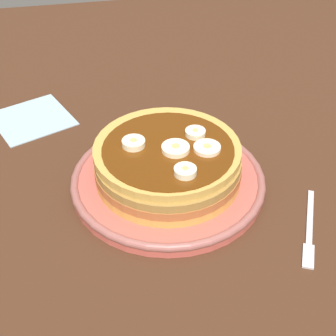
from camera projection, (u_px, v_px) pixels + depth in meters
ground_plane at (168, 194)px, 64.18cm from camera, size 140.00×140.00×3.00cm
plate at (168, 180)px, 62.62cm from camera, size 25.04×25.04×1.86cm
pancake_stack at (169, 162)px, 60.96cm from camera, size 19.43×19.30×4.59cm
banana_slice_0 at (176, 149)px, 58.87cm from camera, size 3.45×3.45×0.87cm
banana_slice_1 at (195, 133)px, 61.44cm from camera, size 2.61×2.61×0.94cm
banana_slice_2 at (185, 172)px, 55.28cm from camera, size 2.64×2.64×1.05cm
banana_slice_3 at (134, 143)px, 59.61cm from camera, size 2.90×2.90×1.04cm
banana_slice_4 at (207, 148)px, 59.05cm from camera, size 3.37×3.37×0.74cm
napkin at (32, 119)px, 75.59cm from camera, size 14.38×14.38×0.30cm
fork at (309, 231)px, 56.57cm from camera, size 12.10×6.60×0.50cm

